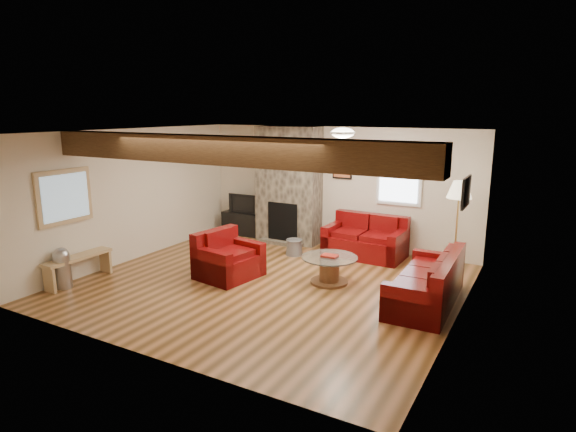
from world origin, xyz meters
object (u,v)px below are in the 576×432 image
object	(u,v)px
armchair_red	(229,255)
sofa_three	(426,279)
loveseat	(365,237)
floor_lamp	(459,195)
television	(245,203)
tv_cabinet	(245,223)
coffee_table	(329,270)

from	to	relation	value
armchair_red	sofa_three	bearing A→B (deg)	-72.25
loveseat	floor_lamp	distance (m)	2.00
armchair_red	television	world-z (taller)	television
sofa_three	floor_lamp	world-z (taller)	floor_lamp
sofa_three	tv_cabinet	size ratio (longest dim) A/B	1.87
loveseat	coffee_table	xyz separation A→B (m)	(0.00, -1.70, -0.18)
sofa_three	loveseat	size ratio (longest dim) A/B	1.28
coffee_table	tv_cabinet	xyz separation A→B (m)	(-3.05, 2.00, 0.03)
sofa_three	television	size ratio (longest dim) A/B	2.61
armchair_red	television	xyz separation A→B (m)	(-1.41, 2.58, 0.34)
television	floor_lamp	size ratio (longest dim) A/B	0.45
sofa_three	tv_cabinet	bearing A→B (deg)	-115.39
floor_lamp	tv_cabinet	bearing A→B (deg)	174.47
armchair_red	floor_lamp	world-z (taller)	floor_lamp
loveseat	television	world-z (taller)	television
loveseat	armchair_red	bearing A→B (deg)	-124.02
tv_cabinet	floor_lamp	bearing A→B (deg)	-5.53
television	floor_lamp	bearing A→B (deg)	-5.53
sofa_three	tv_cabinet	xyz separation A→B (m)	(-4.65, 2.08, -0.12)
armchair_red	floor_lamp	distance (m)	4.09
loveseat	floor_lamp	xyz separation A→B (m)	(1.73, -0.16, 1.01)
coffee_table	television	xyz separation A→B (m)	(-3.05, 2.00, 0.51)
armchair_red	coffee_table	xyz separation A→B (m)	(1.64, 0.58, -0.17)
armchair_red	television	bearing A→B (deg)	37.74
loveseat	television	bearing A→B (deg)	175.95
sofa_three	television	bearing A→B (deg)	-115.39
floor_lamp	sofa_three	bearing A→B (deg)	-94.05
sofa_three	loveseat	bearing A→B (deg)	-139.16
coffee_table	tv_cabinet	world-z (taller)	tv_cabinet
coffee_table	tv_cabinet	bearing A→B (deg)	146.73
sofa_three	armchair_red	bearing A→B (deg)	-82.58
television	loveseat	bearing A→B (deg)	-5.63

